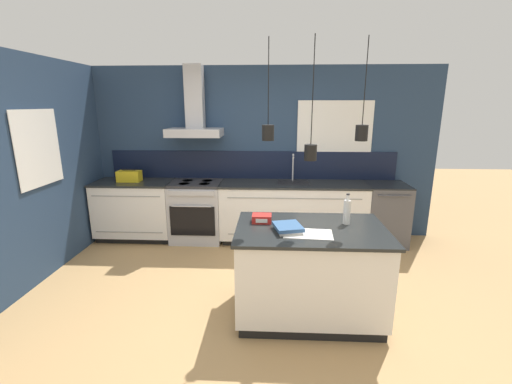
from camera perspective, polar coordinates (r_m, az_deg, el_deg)
name	(u,v)px	position (r m, az deg, el deg)	size (l,w,h in m)	color
ground_plane	(241,300)	(3.87, -2.49, -17.48)	(16.00, 16.00, 0.00)	tan
wall_back	(249,150)	(5.32, -1.17, 6.99)	(5.60, 2.37, 2.60)	navy
wall_left	(46,167)	(4.88, -31.58, 3.58)	(0.08, 3.80, 2.60)	navy
counter_run_left	(136,210)	(5.62, -19.38, -2.78)	(1.17, 0.64, 0.91)	black
counter_run_sink	(292,212)	(5.22, 6.08, -3.32)	(2.17, 0.64, 1.32)	black
oven_range	(197,211)	(5.33, -9.81, -3.14)	(0.76, 0.66, 0.91)	#B5B5BA
dishwasher	(385,214)	(5.47, 20.64, -3.41)	(0.59, 0.65, 0.91)	#4C4C51
kitchen_island	(309,271)	(3.47, 8.87, -12.90)	(1.42, 0.94, 0.91)	black
bottle_on_island	(347,211)	(3.43, 14.91, -3.14)	(0.07, 0.07, 0.30)	silver
book_stack	(288,228)	(3.18, 5.37, -5.94)	(0.30, 0.33, 0.06)	silver
red_supply_box	(262,218)	(3.39, 0.97, -4.42)	(0.19, 0.15, 0.08)	red
paper_pile	(308,234)	(3.13, 8.64, -6.90)	(0.46, 0.29, 0.01)	silver
yellow_toolbox	(129,176)	(5.51, -20.37, 2.50)	(0.34, 0.18, 0.19)	gold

